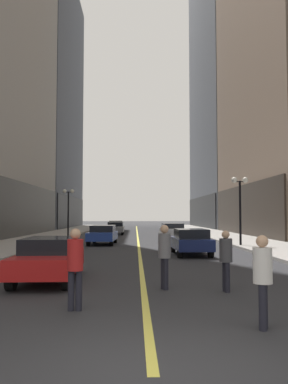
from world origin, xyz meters
The scene contains 18 objects.
ground_plane centered at (0.00, 35.00, 0.00)m, with size 200.00×200.00×0.00m, color #2D2D30.
sidewalk_left centered at (-8.25, 35.00, 0.07)m, with size 4.50×78.00×0.15m, color #9E9991.
sidewalk_right centered at (8.25, 35.00, 0.07)m, with size 4.50×78.00×0.15m, color #9E9991.
lane_centre_stripe centered at (0.00, 35.00, 0.00)m, with size 0.16×70.00×0.01m, color #E5D64C.
building_left_far centered at (-15.83, 60.00, 20.70)m, with size 10.87×26.00×41.59m.
building_right_far centered at (17.60, 60.00, 32.51)m, with size 14.38×26.00×65.18m.
car_red centered at (-2.85, 7.29, 0.72)m, with size 1.82×4.11×1.32m.
car_navy centered at (2.59, 15.27, 0.72)m, with size 1.78×4.05×1.32m.
car_blue centered at (-2.48, 22.83, 0.72)m, with size 1.92×4.13×1.32m.
car_silver centered at (3.03, 30.07, 0.72)m, with size 2.08×4.24×1.32m.
car_grey centered at (-2.30, 37.31, 0.72)m, with size 1.79×4.50×1.32m.
car_green centered at (-2.72, 46.30, 0.72)m, with size 2.10×4.65×1.32m.
pedestrian_with_orange_bag centered at (2.17, 5.52, 0.93)m, with size 0.38×0.38×1.61m.
pedestrian_in_red_jacket centered at (-1.50, 3.51, 1.01)m, with size 0.35×0.35×1.73m.
pedestrian_in_grey_suit centered at (0.57, 5.90, 1.02)m, with size 0.44×0.44×1.75m.
pedestrian_in_white_shirt centered at (2.04, 2.04, 0.96)m, with size 0.45×0.45×1.66m.
street_lamp_left_far centered at (-6.40, 31.97, 3.26)m, with size 1.06×0.36×4.43m.
street_lamp_right_mid centered at (6.40, 20.08, 3.26)m, with size 1.06×0.36×4.43m.
Camera 1 is at (-0.23, -5.09, 2.01)m, focal length 37.52 mm.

